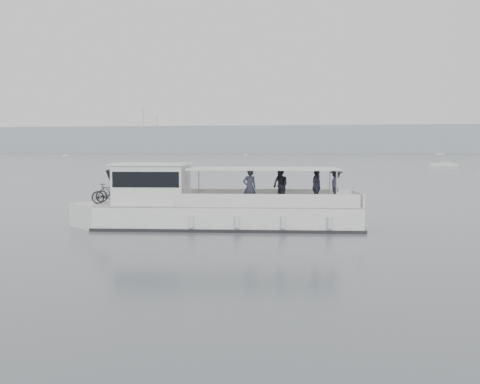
# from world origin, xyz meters

# --- Properties ---
(ground) EXTENTS (1400.00, 1400.00, 0.00)m
(ground) POSITION_xyz_m (0.00, 0.00, 0.00)
(ground) COLOR #50585E
(ground) RESTS_ON ground
(headland) EXTENTS (1400.00, 90.00, 28.00)m
(headland) POSITION_xyz_m (0.00, 560.00, 14.00)
(headland) COLOR #939EA8
(headland) RESTS_ON ground
(tour_boat) EXTENTS (13.27, 4.12, 5.52)m
(tour_boat) POSITION_xyz_m (1.98, -0.00, 0.91)
(tour_boat) COLOR white
(tour_boat) RESTS_ON ground
(moored_fleet) EXTENTS (427.30, 348.59, 8.90)m
(moored_fleet) POSITION_xyz_m (-19.78, 227.38, 0.36)
(moored_fleet) COLOR white
(moored_fleet) RESTS_ON ground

